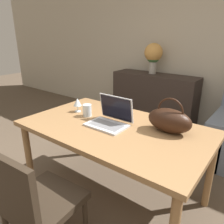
{
  "coord_description": "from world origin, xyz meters",
  "views": [
    {
      "loc": [
        0.89,
        -0.69,
        1.47
      ],
      "look_at": [
        -0.14,
        0.66,
        0.84
      ],
      "focal_mm": 35.0,
      "sensor_mm": 36.0,
      "label": 1
    }
  ],
  "objects_px": {
    "wine_glass": "(77,102)",
    "flower_vase": "(153,55)",
    "laptop": "(111,117)",
    "handbag": "(169,120)",
    "drinking_glass": "(87,110)",
    "chair": "(34,201)"
  },
  "relations": [
    {
      "from": "laptop",
      "to": "drinking_glass",
      "type": "height_order",
      "value": "laptop"
    },
    {
      "from": "laptop",
      "to": "wine_glass",
      "type": "xyz_separation_m",
      "value": [
        -0.45,
        0.04,
        0.03
      ]
    },
    {
      "from": "handbag",
      "to": "wine_glass",
      "type": "bearing_deg",
      "value": -173.03
    },
    {
      "from": "wine_glass",
      "to": "chair",
      "type": "bearing_deg",
      "value": -61.44
    },
    {
      "from": "chair",
      "to": "drinking_glass",
      "type": "height_order",
      "value": "chair"
    },
    {
      "from": "wine_glass",
      "to": "flower_vase",
      "type": "bearing_deg",
      "value": 93.39
    },
    {
      "from": "handbag",
      "to": "flower_vase",
      "type": "distance_m",
      "value": 1.96
    },
    {
      "from": "laptop",
      "to": "wine_glass",
      "type": "relative_size",
      "value": 2.44
    },
    {
      "from": "chair",
      "to": "drinking_glass",
      "type": "bearing_deg",
      "value": 106.21
    },
    {
      "from": "chair",
      "to": "wine_glass",
      "type": "relative_size",
      "value": 6.12
    },
    {
      "from": "chair",
      "to": "flower_vase",
      "type": "relative_size",
      "value": 1.79
    },
    {
      "from": "drinking_glass",
      "to": "flower_vase",
      "type": "distance_m",
      "value": 1.84
    },
    {
      "from": "handbag",
      "to": "flower_vase",
      "type": "xyz_separation_m",
      "value": [
        -1.01,
        1.65,
        0.32
      ]
    },
    {
      "from": "drinking_glass",
      "to": "laptop",
      "type": "bearing_deg",
      "value": -2.79
    },
    {
      "from": "flower_vase",
      "to": "wine_glass",
      "type": "bearing_deg",
      "value": -86.61
    },
    {
      "from": "wine_glass",
      "to": "flower_vase",
      "type": "distance_m",
      "value": 1.79
    },
    {
      "from": "laptop",
      "to": "wine_glass",
      "type": "distance_m",
      "value": 0.45
    },
    {
      "from": "wine_glass",
      "to": "flower_vase",
      "type": "height_order",
      "value": "flower_vase"
    },
    {
      "from": "wine_glass",
      "to": "flower_vase",
      "type": "relative_size",
      "value": 0.29
    },
    {
      "from": "chair",
      "to": "laptop",
      "type": "bearing_deg",
      "value": 86.58
    },
    {
      "from": "drinking_glass",
      "to": "wine_glass",
      "type": "height_order",
      "value": "wine_glass"
    },
    {
      "from": "chair",
      "to": "laptop",
      "type": "height_order",
      "value": "laptop"
    }
  ]
}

